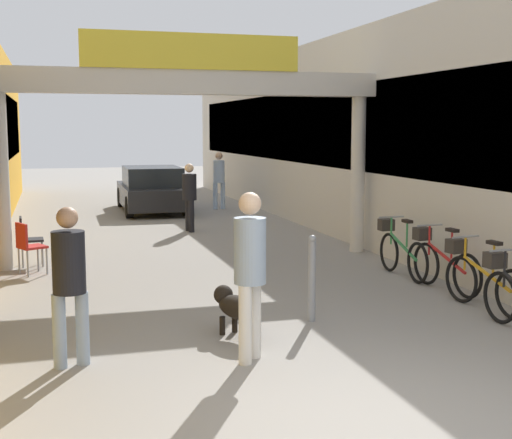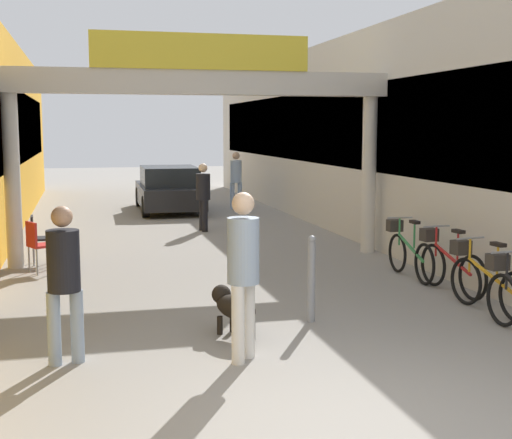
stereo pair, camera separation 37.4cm
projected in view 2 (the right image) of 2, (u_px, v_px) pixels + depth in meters
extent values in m
plane|color=gray|center=(359.00, 429.00, 5.89)|extent=(80.00, 80.00, 0.00)
cube|color=black|center=(11.00, 127.00, 15.31)|extent=(0.04, 23.40, 1.80)
cube|color=beige|center=(386.00, 137.00, 17.39)|extent=(3.00, 26.00, 4.51)
cube|color=black|center=(329.00, 127.00, 17.02)|extent=(0.04, 23.40, 1.80)
cylinder|color=beige|center=(12.00, 181.00, 12.48)|extent=(0.28, 0.28, 3.07)
cylinder|color=beige|center=(369.00, 175.00, 14.06)|extent=(0.28, 0.28, 3.07)
cube|color=beige|center=(200.00, 83.00, 13.04)|extent=(7.40, 0.44, 0.44)
cube|color=yellow|center=(202.00, 51.00, 12.78)|extent=(3.96, 0.10, 0.64)
cylinder|color=silver|center=(238.00, 325.00, 7.46)|extent=(0.20, 0.20, 0.84)
cylinder|color=silver|center=(249.00, 319.00, 7.68)|extent=(0.20, 0.20, 0.84)
cylinder|color=#8C9EB2|center=(243.00, 251.00, 7.47)|extent=(0.48, 0.48, 0.70)
sphere|color=beige|center=(243.00, 204.00, 7.41)|extent=(0.34, 0.34, 0.24)
cylinder|color=#8C9EB2|center=(54.00, 329.00, 7.42)|extent=(0.17, 0.17, 0.78)
cylinder|color=#8C9EB2|center=(77.00, 326.00, 7.53)|extent=(0.17, 0.17, 0.78)
cylinder|color=black|center=(63.00, 261.00, 7.38)|extent=(0.41, 0.41, 0.64)
sphere|color=tan|center=(62.00, 217.00, 7.32)|extent=(0.27, 0.27, 0.22)
cylinder|color=black|center=(202.00, 215.00, 17.20)|extent=(0.16, 0.16, 0.76)
cylinder|color=black|center=(205.00, 216.00, 16.97)|extent=(0.16, 0.16, 0.76)
cylinder|color=black|center=(203.00, 187.00, 17.00)|extent=(0.38, 0.38, 0.63)
sphere|color=beige|center=(203.00, 168.00, 16.94)|extent=(0.24, 0.24, 0.21)
cylinder|color=#A5BFE0|center=(232.00, 196.00, 21.73)|extent=(0.14, 0.14, 0.81)
cylinder|color=#A5BFE0|center=(240.00, 196.00, 21.79)|extent=(0.14, 0.14, 0.81)
cylinder|color=#A5BFE0|center=(236.00, 171.00, 21.67)|extent=(0.35, 0.35, 0.67)
sphere|color=tan|center=(236.00, 156.00, 21.60)|extent=(0.24, 0.24, 0.23)
ellipsoid|color=black|center=(236.00, 307.00, 8.42)|extent=(0.54, 0.76, 0.28)
sphere|color=black|center=(221.00, 294.00, 8.66)|extent=(0.31, 0.31, 0.24)
sphere|color=white|center=(226.00, 305.00, 8.59)|extent=(0.22, 0.22, 0.17)
cylinder|color=black|center=(220.00, 325.00, 8.57)|extent=(0.09, 0.09, 0.22)
cylinder|color=black|center=(233.00, 323.00, 8.68)|extent=(0.09, 0.09, 0.22)
cylinder|color=black|center=(239.00, 333.00, 8.23)|extent=(0.09, 0.09, 0.22)
cylinder|color=black|center=(252.00, 331.00, 8.34)|extent=(0.09, 0.09, 0.22)
torus|color=black|center=(503.00, 300.00, 8.90)|extent=(0.07, 0.67, 0.67)
cylinder|color=black|center=(507.00, 271.00, 8.79)|extent=(0.03, 0.03, 0.46)
cylinder|color=gray|center=(508.00, 252.00, 8.76)|extent=(0.46, 0.04, 0.03)
cube|color=#332D28|center=(498.00, 262.00, 8.97)|extent=(0.25, 0.21, 0.20)
torus|color=black|center=(466.00, 281.00, 9.98)|extent=(0.14, 0.67, 0.67)
cube|color=gold|center=(491.00, 276.00, 9.49)|extent=(0.16, 0.94, 0.34)
cylinder|color=gold|center=(498.00, 261.00, 9.35)|extent=(0.04, 0.04, 0.42)
cube|color=black|center=(498.00, 244.00, 9.32)|extent=(0.13, 0.23, 0.05)
cylinder|color=gold|center=(470.00, 255.00, 9.88)|extent=(0.04, 0.04, 0.46)
cylinder|color=gray|center=(470.00, 238.00, 9.85)|extent=(0.46, 0.09, 0.03)
cube|color=#332D28|center=(461.00, 247.00, 10.05)|extent=(0.26, 0.23, 0.20)
torus|color=black|center=(433.00, 265.00, 11.17)|extent=(0.11, 0.67, 0.67)
torus|color=black|center=(473.00, 278.00, 10.21)|extent=(0.11, 0.67, 0.67)
cube|color=red|center=(453.00, 259.00, 10.67)|extent=(0.12, 0.94, 0.34)
cylinder|color=red|center=(458.00, 246.00, 10.53)|extent=(0.03, 0.03, 0.42)
cube|color=black|center=(458.00, 231.00, 10.50)|extent=(0.12, 0.23, 0.05)
cylinder|color=red|center=(436.00, 242.00, 11.06)|extent=(0.03, 0.03, 0.46)
cylinder|color=gray|center=(437.00, 226.00, 11.03)|extent=(0.46, 0.07, 0.03)
cube|color=#332D28|center=(429.00, 235.00, 11.24)|extent=(0.26, 0.22, 0.20)
torus|color=black|center=(397.00, 253.00, 12.22)|extent=(0.06, 0.67, 0.67)
torus|color=black|center=(425.00, 264.00, 11.23)|extent=(0.06, 0.67, 0.67)
cube|color=#338C4C|center=(411.00, 248.00, 11.70)|extent=(0.04, 0.94, 0.34)
cylinder|color=#338C4C|center=(414.00, 235.00, 11.56)|extent=(0.03, 0.03, 0.42)
cube|color=black|center=(415.00, 222.00, 11.53)|extent=(0.10, 0.22, 0.05)
cylinder|color=#338C4C|center=(399.00, 232.00, 12.11)|extent=(0.03, 0.03, 0.46)
cylinder|color=gray|center=(400.00, 218.00, 12.08)|extent=(0.46, 0.03, 0.03)
cube|color=#332D28|center=(395.00, 225.00, 12.29)|extent=(0.24, 0.20, 0.20)
cylinder|color=gray|center=(311.00, 282.00, 9.08)|extent=(0.10, 0.10, 1.04)
sphere|color=gray|center=(312.00, 239.00, 9.01)|extent=(0.10, 0.10, 0.10)
cylinder|color=gray|center=(48.00, 257.00, 12.46)|extent=(0.04, 0.04, 0.45)
cylinder|color=gray|center=(56.00, 260.00, 12.20)|extent=(0.04, 0.04, 0.45)
cylinder|color=gray|center=(29.00, 259.00, 12.25)|extent=(0.04, 0.04, 0.45)
cylinder|color=gray|center=(37.00, 262.00, 11.99)|extent=(0.04, 0.04, 0.45)
cube|color=#B2231E|center=(42.00, 245.00, 12.19)|extent=(0.53, 0.53, 0.04)
cube|color=#B2231E|center=(31.00, 234.00, 12.05)|extent=(0.21, 0.38, 0.40)
cylinder|color=gray|center=(53.00, 250.00, 13.20)|extent=(0.03, 0.03, 0.45)
cylinder|color=gray|center=(53.00, 253.00, 12.88)|extent=(0.03, 0.03, 0.45)
cylinder|color=gray|center=(34.00, 251.00, 13.10)|extent=(0.03, 0.03, 0.45)
cylinder|color=gray|center=(33.00, 254.00, 12.78)|extent=(0.03, 0.03, 0.45)
cube|color=black|center=(43.00, 238.00, 12.96)|extent=(0.42, 0.42, 0.04)
cube|color=black|center=(32.00, 227.00, 12.88)|extent=(0.06, 0.40, 0.40)
cube|color=black|center=(169.00, 195.00, 21.24)|extent=(1.82, 4.03, 0.60)
cube|color=#1E2328|center=(169.00, 176.00, 21.02)|extent=(1.61, 2.23, 0.55)
cylinder|color=black|center=(139.00, 197.00, 22.49)|extent=(0.21, 0.60, 0.60)
cylinder|color=black|center=(189.00, 196.00, 22.84)|extent=(0.21, 0.60, 0.60)
cylinder|color=black|center=(146.00, 207.00, 19.69)|extent=(0.21, 0.60, 0.60)
cylinder|color=black|center=(203.00, 205.00, 20.03)|extent=(0.21, 0.60, 0.60)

